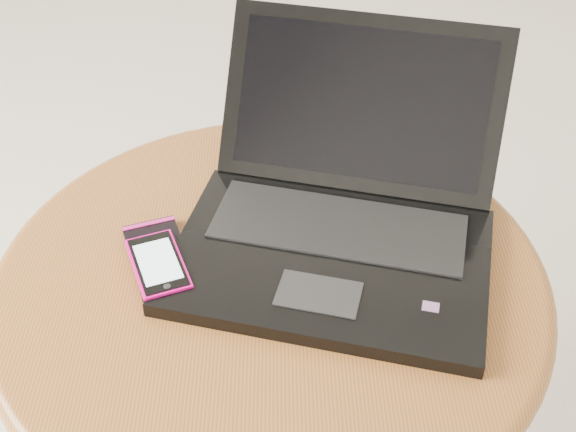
{
  "coord_description": "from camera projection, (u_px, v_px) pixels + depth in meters",
  "views": [
    {
      "loc": [
        -0.06,
        -0.58,
        1.13
      ],
      "look_at": [
        -0.05,
        0.08,
        0.58
      ],
      "focal_mm": 46.94,
      "sensor_mm": 36.0,
      "label": 1
    }
  ],
  "objects": [
    {
      "name": "phone_pink",
      "position": [
        158.0,
        265.0,
        0.86
      ],
      "size": [
        0.09,
        0.12,
        0.01
      ],
      "color": "#E1077B",
      "rests_on": "phone_black"
    },
    {
      "name": "laptop",
      "position": [
        340.0,
        212.0,
        0.9
      ],
      "size": [
        0.44,
        0.45,
        0.21
      ],
      "color": "black",
      "rests_on": "table"
    },
    {
      "name": "table",
      "position": [
        272.0,
        332.0,
        0.95
      ],
      "size": [
        0.66,
        0.66,
        0.52
      ],
      "color": "#5A3318",
      "rests_on": "ground"
    },
    {
      "name": "phone_black",
      "position": [
        159.0,
        256.0,
        0.89
      ],
      "size": [
        0.1,
        0.14,
        0.01
      ],
      "color": "black",
      "rests_on": "table"
    }
  ]
}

